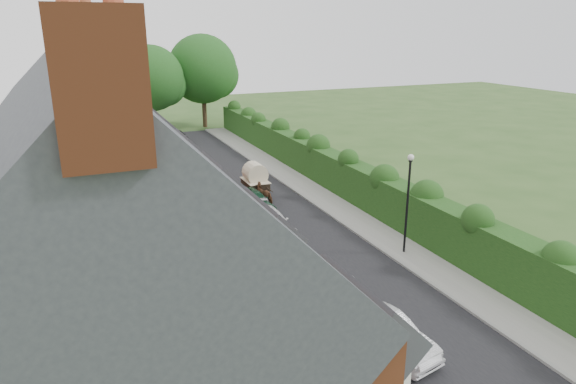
# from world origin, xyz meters

# --- Properties ---
(ground) EXTENTS (140.00, 140.00, 0.00)m
(ground) POSITION_xyz_m (0.00, 0.00, 0.00)
(ground) COLOR #2D4C1E
(ground) RESTS_ON ground
(road) EXTENTS (6.00, 58.00, 0.02)m
(road) POSITION_xyz_m (-0.50, 11.00, 0.01)
(road) COLOR black
(road) RESTS_ON ground
(pavement_hedge_side) EXTENTS (2.20, 58.00, 0.12)m
(pavement_hedge_side) POSITION_xyz_m (3.60, 11.00, 0.06)
(pavement_hedge_side) COLOR gray
(pavement_hedge_side) RESTS_ON ground
(pavement_house_side) EXTENTS (1.70, 58.00, 0.12)m
(pavement_house_side) POSITION_xyz_m (-4.35, 11.00, 0.06)
(pavement_house_side) COLOR gray
(pavement_house_side) RESTS_ON ground
(kerb_hedge_side) EXTENTS (0.18, 58.00, 0.13)m
(kerb_hedge_side) POSITION_xyz_m (2.55, 11.00, 0.07)
(kerb_hedge_side) COLOR gray
(kerb_hedge_side) RESTS_ON ground
(kerb_house_side) EXTENTS (0.18, 58.00, 0.13)m
(kerb_house_side) POSITION_xyz_m (-3.55, 11.00, 0.07)
(kerb_house_side) COLOR gray
(kerb_house_side) RESTS_ON ground
(hedge) EXTENTS (2.10, 58.00, 2.85)m
(hedge) POSITION_xyz_m (5.40, 11.00, 1.60)
(hedge) COLOR #133611
(hedge) RESTS_ON ground
(terrace_row) EXTENTS (9.05, 40.50, 11.50)m
(terrace_row) POSITION_xyz_m (-10.87, 9.98, 4.47)
(terrace_row) COLOR brown
(terrace_row) RESTS_ON ground
(garden_wall_row) EXTENTS (0.35, 40.35, 1.10)m
(garden_wall_row) POSITION_xyz_m (-5.35, 10.00, 0.46)
(garden_wall_row) COLOR brown
(garden_wall_row) RESTS_ON ground
(lamppost) EXTENTS (0.32, 0.32, 5.16)m
(lamppost) POSITION_xyz_m (3.40, 4.00, 3.30)
(lamppost) COLOR black
(lamppost) RESTS_ON ground
(tree_far_left) EXTENTS (7.14, 6.80, 9.29)m
(tree_far_left) POSITION_xyz_m (-2.65, 40.08, 5.71)
(tree_far_left) COLOR #332316
(tree_far_left) RESTS_ON ground
(tree_far_right) EXTENTS (7.98, 7.60, 10.31)m
(tree_far_right) POSITION_xyz_m (3.39, 42.08, 6.31)
(tree_far_right) COLOR #332316
(tree_far_right) RESTS_ON ground
(tree_far_back) EXTENTS (8.40, 8.00, 10.82)m
(tree_far_back) POSITION_xyz_m (-8.59, 43.08, 6.62)
(tree_far_back) COLOR #332316
(tree_far_back) RESTS_ON ground
(car_silver_a) EXTENTS (2.24, 4.21, 1.32)m
(car_silver_a) POSITION_xyz_m (-1.97, -2.49, 0.66)
(car_silver_a) COLOR silver
(car_silver_a) RESTS_ON ground
(car_silver_b) EXTENTS (3.23, 5.25, 1.36)m
(car_silver_b) POSITION_xyz_m (-2.42, 2.71, 0.68)
(car_silver_b) COLOR #A7AAAE
(car_silver_b) RESTS_ON ground
(car_white) EXTENTS (2.06, 4.80, 1.38)m
(car_white) POSITION_xyz_m (-1.94, 9.08, 0.69)
(car_white) COLOR silver
(car_white) RESTS_ON ground
(car_green) EXTENTS (2.25, 4.45, 1.45)m
(car_green) POSITION_xyz_m (-1.60, 12.81, 0.73)
(car_green) COLOR #0E311C
(car_green) RESTS_ON ground
(car_red) EXTENTS (2.61, 4.87, 1.52)m
(car_red) POSITION_xyz_m (-2.94, 19.08, 0.76)
(car_red) COLOR maroon
(car_red) RESTS_ON ground
(car_beige) EXTENTS (3.50, 6.13, 1.61)m
(car_beige) POSITION_xyz_m (-3.00, 26.87, 0.81)
(car_beige) COLOR tan
(car_beige) RESTS_ON ground
(car_grey) EXTENTS (2.02, 4.65, 1.33)m
(car_grey) POSITION_xyz_m (-2.37, 33.00, 0.67)
(car_grey) COLOR #505257
(car_grey) RESTS_ON ground
(car_black) EXTENTS (2.12, 3.93, 1.27)m
(car_black) POSITION_xyz_m (-1.68, 35.00, 0.64)
(car_black) COLOR black
(car_black) RESTS_ON ground
(horse) EXTENTS (1.34, 1.89, 1.45)m
(horse) POSITION_xyz_m (-0.41, 13.62, 0.73)
(horse) COLOR #4F301D
(horse) RESTS_ON ground
(horse_cart) EXTENTS (1.50, 3.32, 2.40)m
(horse_cart) POSITION_xyz_m (-0.41, 15.49, 1.37)
(horse_cart) COLOR black
(horse_cart) RESTS_ON ground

